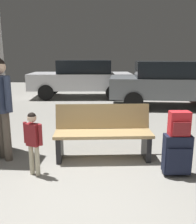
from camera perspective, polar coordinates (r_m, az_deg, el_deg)
name	(u,v)px	position (r m, az deg, el deg)	size (l,w,h in m)	color
ground_plane	(98,122)	(6.55, 0.12, -2.30)	(18.00, 18.00, 0.10)	gray
bench	(103,132)	(4.07, 1.20, -4.76)	(1.65, 0.69, 0.89)	tan
suitcase	(177,154)	(3.68, 18.05, -9.41)	(0.39, 0.25, 0.60)	#191E33
backpack_bright	(179,124)	(3.54, 18.57, -2.65)	(0.29, 0.21, 0.34)	red
child	(33,137)	(3.55, -15.00, -5.73)	(0.30, 0.23, 0.93)	beige
adult	(1,99)	(4.16, -21.82, 2.92)	(0.47, 0.39, 1.66)	brown
parked_car_near	(171,83)	(8.47, 16.72, 6.56)	(4.13, 1.86, 1.51)	slate
parked_car_far	(82,78)	(10.14, -3.86, 8.07)	(4.23, 2.07, 1.51)	silver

